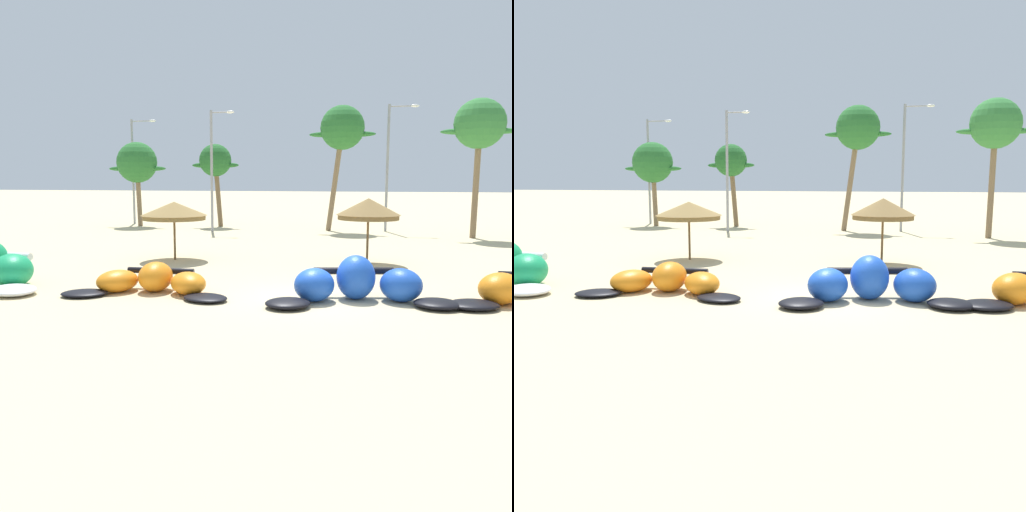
# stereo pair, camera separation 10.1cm
# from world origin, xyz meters

# --- Properties ---
(ground_plane) EXTENTS (260.00, 260.00, 0.00)m
(ground_plane) POSITION_xyz_m (0.00, 0.00, 0.00)
(ground_plane) COLOR beige
(kite_left) EXTENTS (5.71, 2.72, 0.98)m
(kite_left) POSITION_xyz_m (-5.03, -0.20, 0.38)
(kite_left) COLOR black
(kite_left) RESTS_ON ground
(kite_left_of_center) EXTENTS (5.88, 3.28, 1.38)m
(kite_left_of_center) POSITION_xyz_m (1.55, -0.05, 0.53)
(kite_left_of_center) COLOR black
(kite_left_of_center) RESTS_ON ground
(beach_umbrella_near_van) EXTENTS (3.02, 3.02, 2.66)m
(beach_umbrella_near_van) POSITION_xyz_m (-6.85, 6.82, 2.25)
(beach_umbrella_near_van) COLOR brown
(beach_umbrella_near_van) RESTS_ON ground
(beach_umbrella_middle) EXTENTS (2.76, 2.76, 2.87)m
(beach_umbrella_middle) POSITION_xyz_m (1.81, 7.38, 2.41)
(beach_umbrella_middle) COLOR brown
(beach_umbrella_middle) RESTS_ON ground
(palm_leftmost) EXTENTS (4.66, 3.11, 6.45)m
(palm_leftmost) POSITION_xyz_m (-15.73, 22.86, 4.83)
(palm_leftmost) COLOR #7F6647
(palm_leftmost) RESTS_ON ground
(palm_left) EXTENTS (3.69, 2.46, 6.28)m
(palm_left) POSITION_xyz_m (-9.73, 23.74, 4.93)
(palm_left) COLOR brown
(palm_left) RESTS_ON ground
(palm_left_of_gap) EXTENTS (4.56, 3.04, 8.67)m
(palm_left_of_gap) POSITION_xyz_m (-0.14, 22.04, 7.03)
(palm_left_of_gap) COLOR #7F6647
(palm_left_of_gap) RESTS_ON ground
(palm_center_left) EXTENTS (4.57, 3.05, 8.51)m
(palm_center_left) POSITION_xyz_m (8.27, 19.16, 6.87)
(palm_center_left) COLOR #7F6647
(palm_center_left) RESTS_ON ground
(lamppost_west) EXTENTS (2.15, 0.24, 8.35)m
(lamppost_west) POSITION_xyz_m (-16.75, 24.77, 4.75)
(lamppost_west) COLOR gray
(lamppost_west) RESTS_ON ground
(lamppost_west_center) EXTENTS (1.72, 0.24, 8.26)m
(lamppost_west_center) POSITION_xyz_m (-8.69, 19.70, 4.65)
(lamppost_west_center) COLOR gray
(lamppost_west_center) RESTS_ON ground
(lamppost_east_center) EXTENTS (2.05, 0.24, 8.68)m
(lamppost_east_center) POSITION_xyz_m (3.17, 22.32, 4.90)
(lamppost_east_center) COLOR gray
(lamppost_east_center) RESTS_ON ground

